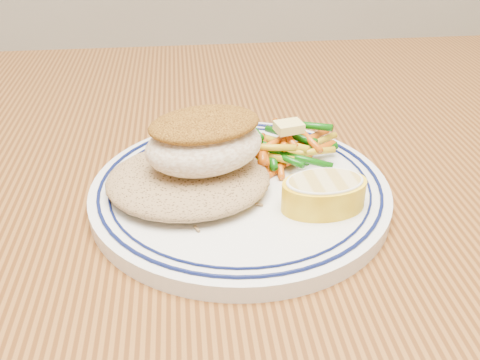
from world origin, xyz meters
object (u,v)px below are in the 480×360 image
(plate, at_px, (240,190))
(lemon_wedge, at_px, (324,193))
(vegetable_pile, at_px, (285,147))
(fish_fillet, at_px, (204,140))
(dining_table, at_px, (283,264))
(rice_pilaf, at_px, (188,176))

(plate, bearing_deg, lemon_wedge, -34.16)
(plate, relative_size, vegetable_pile, 2.56)
(fish_fillet, bearing_deg, dining_table, 14.58)
(fish_fillet, bearing_deg, vegetable_pile, 28.99)
(plate, bearing_deg, fish_fillet, -177.61)
(dining_table, height_order, plate, plate)
(dining_table, bearing_deg, plate, -158.13)
(fish_fillet, bearing_deg, plate, 2.39)
(dining_table, bearing_deg, vegetable_pile, 87.68)
(fish_fillet, xyz_separation_m, lemon_wedge, (0.09, -0.04, -0.03))
(rice_pilaf, bearing_deg, dining_table, 13.31)
(rice_pilaf, height_order, lemon_wedge, same)
(dining_table, relative_size, fish_fillet, 12.75)
(dining_table, bearing_deg, fish_fillet, -165.42)
(plate, height_order, fish_fillet, fish_fillet)
(dining_table, bearing_deg, lemon_wedge, -74.36)
(dining_table, relative_size, lemon_wedge, 20.20)
(dining_table, distance_m, fish_fillet, 0.18)
(rice_pilaf, relative_size, fish_fillet, 1.22)
(rice_pilaf, bearing_deg, fish_fillet, 6.70)
(rice_pilaf, height_order, fish_fillet, fish_fillet)
(vegetable_pile, distance_m, lemon_wedge, 0.09)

